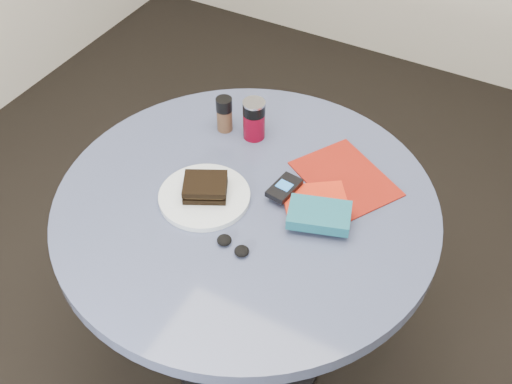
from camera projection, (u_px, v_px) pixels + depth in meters
The scene contains 11 objects.
ground at pixel (248, 356), 2.18m from camera, with size 4.00×4.00×0.00m, color black.
table at pixel (246, 243), 1.77m from camera, with size 1.00×1.00×0.75m.
plate at pixel (204, 197), 1.66m from camera, with size 0.24×0.24×0.02m, color white.
sandwich at pixel (205, 187), 1.65m from camera, with size 0.14×0.13×0.04m.
soda_can at pixel (254, 119), 1.80m from camera, with size 0.08×0.08×0.12m.
pepper_grinder at pixel (224, 114), 1.83m from camera, with size 0.06×0.06×0.11m.
magazine at pixel (345, 179), 1.72m from camera, with size 0.26×0.20×0.00m, color maroon.
red_book at pixel (315, 199), 1.65m from camera, with size 0.16×0.11×0.01m, color red.
novel at pixel (319, 215), 1.58m from camera, with size 0.15×0.10×0.03m, color #155365.
mp3_player at pixel (284, 188), 1.66m from camera, with size 0.07×0.10×0.02m.
headphones at pixel (233, 246), 1.54m from camera, with size 0.10×0.05×0.02m.
Camera 1 is at (0.58, -1.01, 1.93)m, focal length 45.00 mm.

